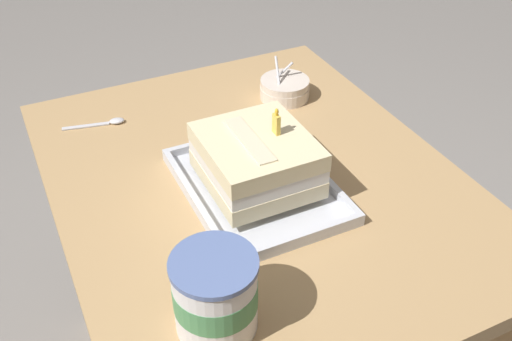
{
  "coord_description": "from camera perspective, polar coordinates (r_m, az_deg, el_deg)",
  "views": [
    {
      "loc": [
        0.8,
        -0.38,
        1.43
      ],
      "look_at": [
        0.02,
        -0.01,
        0.77
      ],
      "focal_mm": 41.33,
      "sensor_mm": 36.0,
      "label": 1
    }
  ],
  "objects": [
    {
      "name": "serving_spoon_near_tray",
      "position": [
        1.31,
        -14.14,
        4.54
      ],
      "size": [
        0.04,
        0.13,
        0.01
      ],
      "color": "silver",
      "rests_on": "dining_table"
    },
    {
      "name": "birthday_cake",
      "position": [
        1.05,
        0.05,
        1.06
      ],
      "size": [
        0.2,
        0.18,
        0.14
      ],
      "color": "beige",
      "rests_on": "foil_tray"
    },
    {
      "name": "dining_table",
      "position": [
        1.2,
        -0.04,
        -5.36
      ],
      "size": [
        0.93,
        0.74,
        0.74
      ],
      "color": "tan",
      "rests_on": "ground_plane"
    },
    {
      "name": "foil_tray",
      "position": [
        1.08,
        0.05,
        -1.63
      ],
      "size": [
        0.33,
        0.25,
        0.02
      ],
      "color": "silver",
      "rests_on": "dining_table"
    },
    {
      "name": "bowl_stack",
      "position": [
        1.36,
        2.79,
        7.93
      ],
      "size": [
        0.11,
        0.11,
        0.09
      ],
      "color": "silver",
      "rests_on": "dining_table"
    },
    {
      "name": "ice_cream_tub",
      "position": [
        0.83,
        -3.96,
        -11.83
      ],
      "size": [
        0.12,
        0.12,
        0.13
      ],
      "color": "white",
      "rests_on": "dining_table"
    }
  ]
}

